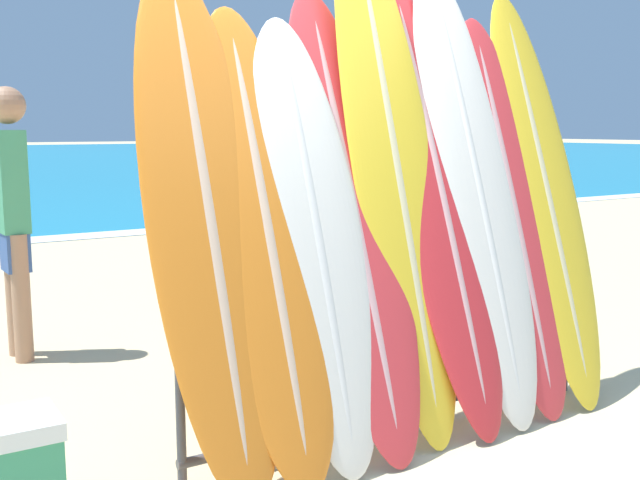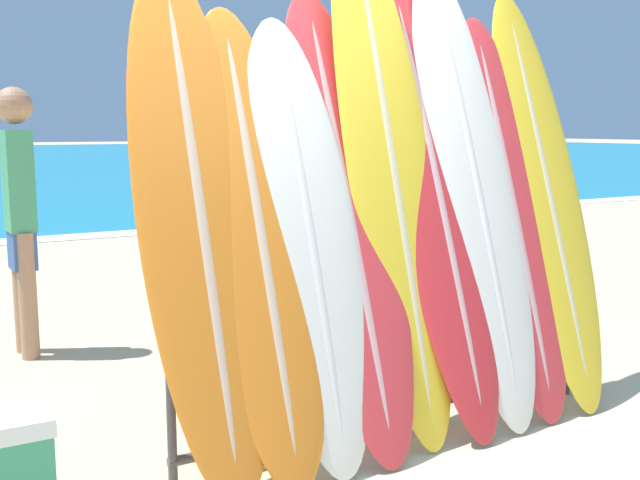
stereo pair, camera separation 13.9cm
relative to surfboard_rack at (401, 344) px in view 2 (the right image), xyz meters
name	(u,v)px [view 2 (the right image)]	position (x,y,z in m)	size (l,w,h in m)	color
ground_plane	(371,464)	(-0.31, -0.21, -0.46)	(160.00, 160.00, 0.00)	#CCB789
surfboard_rack	(401,344)	(0.00, 0.00, 0.00)	(2.36, 0.04, 0.85)	#47474C
surfboard_slot_0	(199,221)	(-1.00, 0.06, 0.65)	(0.53, 0.84, 2.23)	orange
surfboard_slot_1	(258,238)	(-0.74, 0.03, 0.57)	(0.53, 0.83, 2.06)	orange
surfboard_slot_2	(308,239)	(-0.50, 0.02, 0.55)	(0.52, 0.77, 2.02)	silver
surfboard_slot_3	(347,217)	(-0.27, 0.07, 0.63)	(0.52, 0.87, 2.18)	red
surfboard_slot_4	(391,171)	(0.01, 0.11, 0.83)	(0.50, 0.84, 2.58)	yellow
surfboard_slot_5	(435,197)	(0.26, 0.08, 0.70)	(0.49, 0.93, 2.31)	red
surfboard_slot_6	(473,187)	(0.50, 0.09, 0.74)	(0.54, 0.90, 2.39)	silver
surfboard_slot_7	(512,213)	(0.74, 0.05, 0.59)	(0.51, 0.77, 2.11)	red
surfboard_slot_8	(546,195)	(1.01, 0.08, 0.67)	(0.50, 0.83, 2.27)	yellow
person_mid_beach	(20,212)	(-1.39, 2.29, 0.50)	(0.24, 0.30, 1.76)	#A87A5B
person_far_left	(216,182)	(0.64, 3.99, 0.51)	(0.27, 0.30, 1.78)	#A87A5B
person_far_right	(312,170)	(2.25, 4.97, 0.53)	(0.27, 0.31, 1.82)	tan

